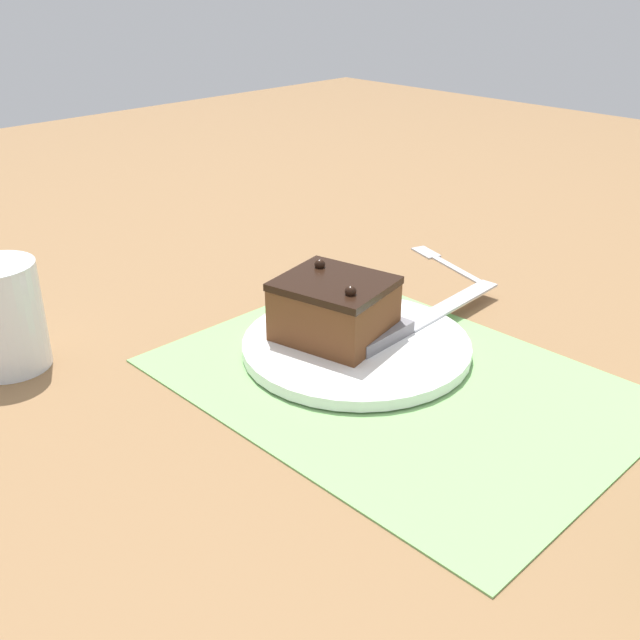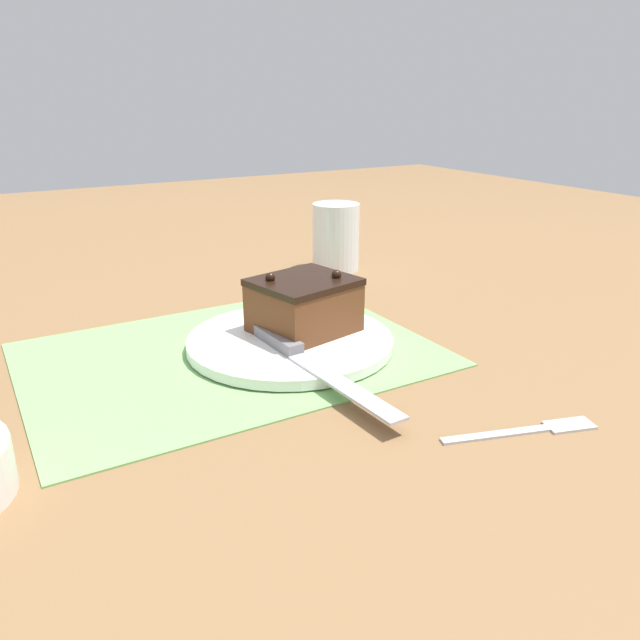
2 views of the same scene
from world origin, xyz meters
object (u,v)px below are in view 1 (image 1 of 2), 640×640
Objects in this scene: chocolate_cake at (334,308)px; dessert_fork at (442,260)px; cake_plate at (356,345)px; drinking_glass at (3,317)px; serving_knife at (408,325)px.

dessert_fork is (-0.08, 0.29, -0.05)m from chocolate_cake.
chocolate_cake is (-0.02, -0.01, 0.04)m from cake_plate.
drinking_glass is at bearing -128.32° from chocolate_cake.
chocolate_cake is 1.14× the size of drinking_glass.
cake_plate is 1.88× the size of chocolate_cake.
cake_plate is at bearing 20.94° from chocolate_cake.
serving_knife is 1.75× the size of dessert_fork.
drinking_glass is (-0.26, -0.34, 0.04)m from serving_knife.
serving_knife reaches higher than dessert_fork.
drinking_glass is 0.58m from dessert_fork.
cake_plate is 0.30m from dessert_fork.
drinking_glass reaches higher than serving_knife.
cake_plate is 2.15× the size of drinking_glass.
cake_plate is 0.95× the size of serving_knife.
serving_knife is 0.43m from drinking_glass.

